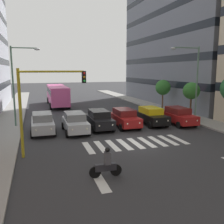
% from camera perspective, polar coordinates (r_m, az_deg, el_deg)
% --- Properties ---
extents(ground_plane, '(180.00, 180.00, 0.00)m').
position_cam_1_polar(ground_plane, '(18.58, 5.50, -7.20)').
color(ground_plane, '#2D2D30').
extents(building_left_block_0, '(10.79, 25.73, 24.11)m').
position_cam_1_polar(building_left_block_0, '(42.65, 17.08, 18.33)').
color(building_left_block_0, slate).
rests_on(building_left_block_0, ground_plane).
extents(crosswalk_markings, '(7.65, 2.80, 0.01)m').
position_cam_1_polar(crosswalk_markings, '(18.58, 5.50, -7.19)').
color(crosswalk_markings, silver).
rests_on(crosswalk_markings, ground_plane).
extents(lane_arrow_1, '(0.50, 2.20, 0.01)m').
position_cam_1_polar(lane_arrow_1, '(12.45, -2.58, -15.97)').
color(lane_arrow_1, silver).
rests_on(lane_arrow_1, ground_plane).
extents(car_0, '(2.02, 4.44, 1.72)m').
position_cam_1_polar(car_0, '(25.38, 15.13, -0.84)').
color(car_0, maroon).
rests_on(car_0, ground_plane).
extents(car_1, '(2.02, 4.44, 1.72)m').
position_cam_1_polar(car_1, '(24.75, 9.10, -0.89)').
color(car_1, black).
rests_on(car_1, ground_plane).
extents(car_2, '(2.02, 4.44, 1.72)m').
position_cam_1_polar(car_2, '(23.52, 2.96, -1.33)').
color(car_2, maroon).
rests_on(car_2, ground_plane).
extents(car_3, '(2.02, 4.44, 1.72)m').
position_cam_1_polar(car_3, '(22.76, -2.96, -1.71)').
color(car_3, black).
rests_on(car_3, ground_plane).
extents(car_4, '(2.02, 4.44, 1.72)m').
position_cam_1_polar(car_4, '(21.68, -8.54, -2.39)').
color(car_4, '#B2B7BC').
rests_on(car_4, ground_plane).
extents(car_5, '(2.02, 4.44, 1.72)m').
position_cam_1_polar(car_5, '(22.08, -15.80, -2.43)').
color(car_5, '#B2B7BC').
rests_on(car_5, ground_plane).
extents(bus_behind_traffic, '(2.78, 10.50, 3.00)m').
position_cam_1_polar(bus_behind_traffic, '(38.05, -12.55, 4.19)').
color(bus_behind_traffic, '#DB5193').
rests_on(bus_behind_traffic, ground_plane).
extents(motorcycle_with_rider, '(1.70, 0.37, 1.57)m').
position_cam_1_polar(motorcycle_with_rider, '(12.78, -1.36, -12.11)').
color(motorcycle_with_rider, black).
rests_on(motorcycle_with_rider, ground_plane).
extents(traffic_light_gantry, '(4.14, 0.36, 5.50)m').
position_cam_1_polar(traffic_light_gantry, '(15.77, -16.35, 3.10)').
color(traffic_light_gantry, '#AD991E').
rests_on(traffic_light_gantry, ground_plane).
extents(street_lamp_left, '(3.28, 0.28, 7.54)m').
position_cam_1_polar(street_lamp_left, '(26.45, 18.21, 7.90)').
color(street_lamp_left, '#4C6B56').
rests_on(street_lamp_left, sidewalk_left).
extents(street_lamp_right, '(2.64, 0.28, 7.38)m').
position_cam_1_polar(street_lamp_right, '(24.58, -21.09, 7.28)').
color(street_lamp_right, '#4C6B56').
rests_on(street_lamp_right, sidewalk_right).
extents(street_tree_1, '(1.88, 1.88, 3.90)m').
position_cam_1_polar(street_tree_1, '(28.67, 17.91, 4.64)').
color(street_tree_1, '#513823').
rests_on(street_tree_1, sidewalk_left).
extents(street_tree_2, '(2.04, 2.04, 3.93)m').
position_cam_1_polar(street_tree_2, '(33.94, 11.73, 5.56)').
color(street_tree_2, '#513823').
rests_on(street_tree_2, sidewalk_left).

